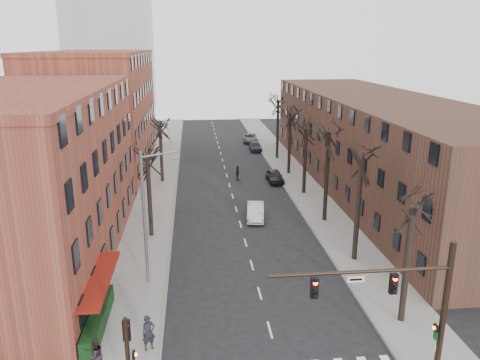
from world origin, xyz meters
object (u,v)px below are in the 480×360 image
object	(u,v)px
parked_car_near	(275,176)
parked_car_mid	(255,147)
pedestrian_a	(149,333)
silver_sedan	(256,211)

from	to	relation	value
parked_car_near	parked_car_mid	xyz separation A→B (m)	(0.00, 16.66, -0.09)
parked_car_near	parked_car_mid	distance (m)	16.66
parked_car_near	pedestrian_a	bearing A→B (deg)	-112.79
pedestrian_a	parked_car_mid	bearing A→B (deg)	52.15
silver_sedan	parked_car_mid	size ratio (longest dim) A/B	1.01
silver_sedan	pedestrian_a	xyz separation A→B (m)	(-8.03, -18.49, 0.40)
parked_car_near	parked_car_mid	world-z (taller)	parked_car_near
silver_sedan	pedestrian_a	distance (m)	20.16
parked_car_mid	pedestrian_a	size ratio (longest dim) A/B	2.21
parked_car_mid	pedestrian_a	bearing A→B (deg)	-101.58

